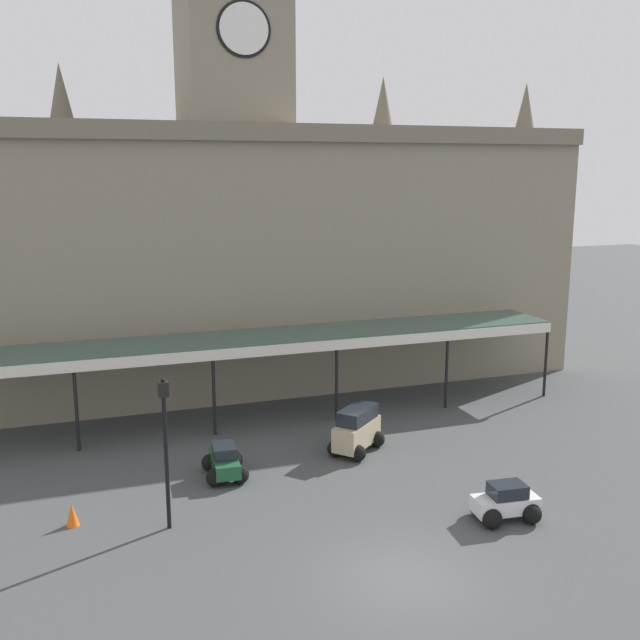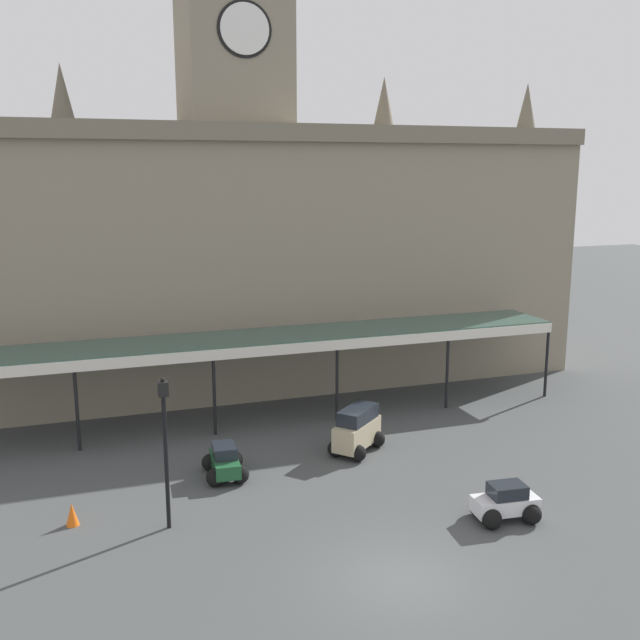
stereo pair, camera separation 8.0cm
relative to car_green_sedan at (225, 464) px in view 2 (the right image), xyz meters
name	(u,v)px [view 2 (the right image)]	position (x,y,z in m)	size (l,w,h in m)	color
ground_plane	(403,579)	(3.18, -8.15, -0.50)	(140.00, 140.00, 0.00)	#434546
station_building	(237,247)	(3.18, 11.44, 6.52)	(34.74, 7.23, 20.32)	gray
entrance_canopy	(269,339)	(3.18, 5.60, 3.08)	(27.02, 3.26, 3.73)	#38564C
car_green_sedan	(225,464)	(0.00, 0.00, 0.00)	(1.61, 2.10, 1.19)	#1E512D
car_white_sedan	(505,505)	(7.66, -6.09, 0.00)	(2.12, 1.64, 1.19)	silver
car_beige_van	(357,432)	(5.37, 0.70, 0.30)	(2.54, 2.48, 1.77)	tan
victorian_lamppost	(165,436)	(-2.41, -3.19, 2.49)	(0.30, 0.30, 4.80)	black
traffic_cone	(72,514)	(-5.21, -2.06, -0.14)	(0.40, 0.40, 0.73)	orange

